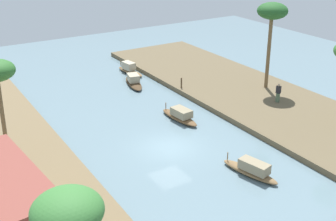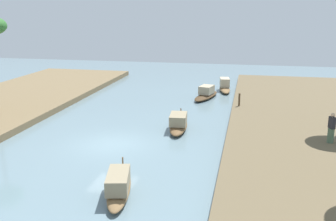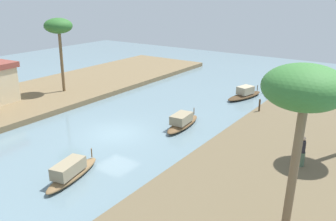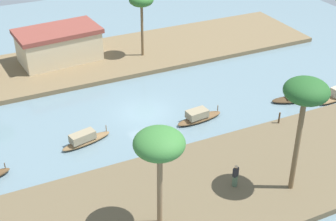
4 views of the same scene
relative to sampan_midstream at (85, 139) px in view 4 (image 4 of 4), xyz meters
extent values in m
plane|color=slate|center=(5.94, 2.45, -0.42)|extent=(70.35, 70.35, 0.00)
cube|color=brown|center=(5.94, -9.10, -0.20)|extent=(47.24, 10.27, 0.45)
cube|color=brown|center=(5.94, 14.00, -0.20)|extent=(47.24, 10.27, 0.45)
ellipsoid|color=brown|center=(0.12, 0.03, -0.22)|extent=(4.23, 1.85, 0.41)
cube|color=gray|center=(-0.17, -0.04, 0.31)|extent=(2.11, 1.29, 0.64)
cylinder|color=brown|center=(1.88, 0.44, 0.22)|extent=(0.07, 0.07, 0.55)
ellipsoid|color=#47331E|center=(19.02, -1.50, -0.23)|extent=(4.65, 2.26, 0.38)
cube|color=tan|center=(19.10, -1.52, 0.31)|extent=(1.67, 1.33, 0.70)
cylinder|color=#47331E|center=(20.93, -1.97, 0.18)|extent=(0.07, 0.07, 0.51)
cylinder|color=brown|center=(-6.09, -1.16, 0.27)|extent=(0.07, 0.07, 0.40)
ellipsoid|color=brown|center=(22.42, -2.88, -0.22)|extent=(4.20, 1.48, 0.40)
ellipsoid|color=brown|center=(9.60, -0.78, -0.20)|extent=(4.29, 1.48, 0.44)
cube|color=gray|center=(9.35, -0.81, 0.33)|extent=(1.85, 1.19, 0.63)
cylinder|color=brown|center=(11.45, -0.61, 0.24)|extent=(0.07, 0.07, 0.53)
cylinder|color=#4C664C|center=(7.44, -9.62, 0.43)|extent=(0.45, 0.45, 0.81)
cube|color=#232328|center=(7.44, -9.62, 1.16)|extent=(0.46, 0.36, 0.64)
sphere|color=tan|center=(7.44, -9.62, 1.60)|extent=(0.22, 0.22, 0.22)
cylinder|color=#4C3823|center=(14.89, -4.46, 0.51)|extent=(0.14, 0.14, 0.96)
cylinder|color=#7F6647|center=(1.52, -10.67, 2.65)|extent=(0.32, 0.45, 5.24)
ellipsoid|color=#387533|center=(1.52, -10.67, 5.84)|extent=(2.88, 2.88, 1.59)
cylinder|color=brown|center=(10.72, -11.30, 3.37)|extent=(0.33, 0.41, 6.69)
ellipsoid|color=#235623|center=(10.72, -11.30, 7.26)|extent=(2.74, 2.74, 1.51)
cylinder|color=brown|center=(10.12, 12.70, 2.77)|extent=(0.27, 0.37, 5.48)
ellipsoid|color=#2D6628|center=(10.12, 12.70, 6.00)|extent=(2.48, 2.48, 1.37)
cube|color=beige|center=(1.95, 15.29, 1.47)|extent=(8.18, 5.19, 2.89)
cube|color=brown|center=(1.95, 15.29, 3.14)|extent=(8.67, 5.50, 0.44)
camera|label=1|loc=(-17.76, 17.30, 14.53)|focal=46.97mm
camera|label=2|loc=(-14.22, -5.09, 7.13)|focal=41.76mm
camera|label=3|loc=(-10.51, -13.43, 8.90)|focal=37.65mm
camera|label=4|loc=(-6.89, -29.62, 20.21)|focal=49.96mm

